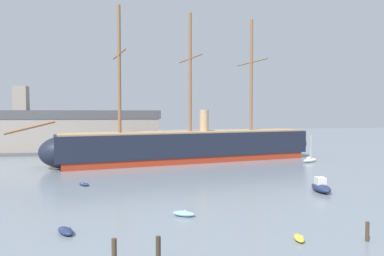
{
  "coord_description": "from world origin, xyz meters",
  "views": [
    {
      "loc": [
        -5.94,
        -17.22,
        10.4
      ],
      "look_at": [
        2.63,
        37.08,
        7.99
      ],
      "focal_mm": 33.46,
      "sensor_mm": 36.0,
      "label": 1
    }
  ],
  "objects_px": {
    "dinghy_foreground_right": "(299,238)",
    "dinghy_near_centre": "(184,214)",
    "tall_ship": "(190,146)",
    "sailboat_far_right": "(310,160)",
    "dinghy_distant_centre": "(165,157)",
    "dinghy_alongside_bow": "(84,184)",
    "mooring_piling_right_pair": "(367,232)",
    "dockside_warehouse_left": "(56,131)",
    "mooring_piling_midwater": "(114,253)",
    "dinghy_foreground_left": "(66,231)",
    "mooring_piling_nearest": "(158,251)",
    "motorboat_mid_right": "(321,187)"
  },
  "relations": [
    {
      "from": "dinghy_foreground_left",
      "to": "mooring_piling_right_pair",
      "type": "xyz_separation_m",
      "value": [
        24.37,
        -5.57,
        0.52
      ]
    },
    {
      "from": "dinghy_foreground_left",
      "to": "mooring_piling_nearest",
      "type": "distance_m",
      "value": 10.62
    },
    {
      "from": "dinghy_foreground_right",
      "to": "mooring_piling_right_pair",
      "type": "xyz_separation_m",
      "value": [
        5.36,
        -1.03,
        0.59
      ]
    },
    {
      "from": "motorboat_mid_right",
      "to": "mooring_piling_nearest",
      "type": "relative_size",
      "value": 2.28
    },
    {
      "from": "motorboat_mid_right",
      "to": "mooring_piling_midwater",
      "type": "bearing_deg",
      "value": -143.09
    },
    {
      "from": "dinghy_foreground_right",
      "to": "dinghy_distant_centre",
      "type": "bearing_deg",
      "value": 96.89
    },
    {
      "from": "dinghy_foreground_left",
      "to": "mooring_piling_midwater",
      "type": "xyz_separation_m",
      "value": [
        4.5,
        -7.27,
        0.7
      ]
    },
    {
      "from": "mooring_piling_right_pair",
      "to": "dockside_warehouse_left",
      "type": "height_order",
      "value": "dockside_warehouse_left"
    },
    {
      "from": "tall_ship",
      "to": "dockside_warehouse_left",
      "type": "relative_size",
      "value": 1.11
    },
    {
      "from": "mooring_piling_nearest",
      "to": "dinghy_distant_centre",
      "type": "bearing_deg",
      "value": 84.98
    },
    {
      "from": "motorboat_mid_right",
      "to": "dinghy_foreground_left",
      "type": "bearing_deg",
      "value": -158.44
    },
    {
      "from": "dinghy_near_centre",
      "to": "mooring_piling_right_pair",
      "type": "relative_size",
      "value": 1.57
    },
    {
      "from": "dinghy_near_centre",
      "to": "dockside_warehouse_left",
      "type": "xyz_separation_m",
      "value": [
        -25.18,
        61.98,
        5.17
      ]
    },
    {
      "from": "tall_ship",
      "to": "mooring_piling_right_pair",
      "type": "height_order",
      "value": "tall_ship"
    },
    {
      "from": "dinghy_foreground_left",
      "to": "dinghy_foreground_right",
      "type": "distance_m",
      "value": 19.55
    },
    {
      "from": "tall_ship",
      "to": "mooring_piling_midwater",
      "type": "relative_size",
      "value": 32.87
    },
    {
      "from": "tall_ship",
      "to": "dinghy_alongside_bow",
      "type": "bearing_deg",
      "value": -129.76
    },
    {
      "from": "tall_ship",
      "to": "dinghy_distant_centre",
      "type": "relative_size",
      "value": 26.61
    },
    {
      "from": "dinghy_alongside_bow",
      "to": "sailboat_far_right",
      "type": "height_order",
      "value": "sailboat_far_right"
    },
    {
      "from": "tall_ship",
      "to": "dinghy_foreground_right",
      "type": "distance_m",
      "value": 47.63
    },
    {
      "from": "mooring_piling_midwater",
      "to": "dinghy_alongside_bow",
      "type": "bearing_deg",
      "value": 101.79
    },
    {
      "from": "dinghy_distant_centre",
      "to": "mooring_piling_nearest",
      "type": "height_order",
      "value": "mooring_piling_nearest"
    },
    {
      "from": "mooring_piling_midwater",
      "to": "mooring_piling_right_pair",
      "type": "bearing_deg",
      "value": 4.89
    },
    {
      "from": "tall_ship",
      "to": "sailboat_far_right",
      "type": "xyz_separation_m",
      "value": [
        24.64,
        -4.83,
        -2.92
      ]
    },
    {
      "from": "dinghy_alongside_bow",
      "to": "dinghy_distant_centre",
      "type": "bearing_deg",
      "value": 64.68
    },
    {
      "from": "dinghy_near_centre",
      "to": "motorboat_mid_right",
      "type": "height_order",
      "value": "motorboat_mid_right"
    },
    {
      "from": "sailboat_far_right",
      "to": "mooring_piling_right_pair",
      "type": "bearing_deg",
      "value": -111.92
    },
    {
      "from": "dinghy_foreground_right",
      "to": "dinghy_near_centre",
      "type": "bearing_deg",
      "value": 135.47
    },
    {
      "from": "sailboat_far_right",
      "to": "dinghy_distant_centre",
      "type": "xyz_separation_m",
      "value": [
        -29.48,
        11.57,
        -0.19
      ]
    },
    {
      "from": "tall_ship",
      "to": "mooring_piling_nearest",
      "type": "height_order",
      "value": "tall_ship"
    },
    {
      "from": "tall_ship",
      "to": "dinghy_distant_centre",
      "type": "xyz_separation_m",
      "value": [
        -4.84,
        6.74,
        -3.11
      ]
    },
    {
      "from": "motorboat_mid_right",
      "to": "dinghy_alongside_bow",
      "type": "distance_m",
      "value": 32.44
    },
    {
      "from": "dockside_warehouse_left",
      "to": "dinghy_distant_centre",
      "type": "bearing_deg",
      "value": -30.6
    },
    {
      "from": "tall_ship",
      "to": "dinghy_foreground_right",
      "type": "xyz_separation_m",
      "value": [
        1.71,
        -47.49,
        -3.18
      ]
    },
    {
      "from": "dinghy_foreground_right",
      "to": "motorboat_mid_right",
      "type": "xyz_separation_m",
      "value": [
        10.91,
        16.37,
        0.45
      ]
    },
    {
      "from": "dinghy_alongside_bow",
      "to": "mooring_piling_right_pair",
      "type": "relative_size",
      "value": 1.24
    },
    {
      "from": "tall_ship",
      "to": "dinghy_near_centre",
      "type": "height_order",
      "value": "tall_ship"
    },
    {
      "from": "dinghy_foreground_right",
      "to": "dinghy_alongside_bow",
      "type": "xyz_separation_m",
      "value": [
        -20.32,
        25.12,
        0.02
      ]
    },
    {
      "from": "dinghy_foreground_left",
      "to": "mooring_piling_right_pair",
      "type": "bearing_deg",
      "value": -12.88
    },
    {
      "from": "dinghy_distant_centre",
      "to": "dinghy_near_centre",
      "type": "bearing_deg",
      "value": -92.22
    },
    {
      "from": "sailboat_far_right",
      "to": "mooring_piling_right_pair",
      "type": "height_order",
      "value": "sailboat_far_right"
    },
    {
      "from": "mooring_piling_right_pair",
      "to": "dinghy_foreground_left",
      "type": "bearing_deg",
      "value": 167.12
    },
    {
      "from": "motorboat_mid_right",
      "to": "mooring_piling_nearest",
      "type": "xyz_separation_m",
      "value": [
        -22.49,
        -19.38,
        0.36
      ]
    },
    {
      "from": "mooring_piling_nearest",
      "to": "dockside_warehouse_left",
      "type": "xyz_separation_m",
      "value": [
        -21.93,
        73.18,
        4.43
      ]
    },
    {
      "from": "dinghy_near_centre",
      "to": "dockside_warehouse_left",
      "type": "relative_size",
      "value": 0.04
    },
    {
      "from": "dinghy_near_centre",
      "to": "mooring_piling_midwater",
      "type": "height_order",
      "value": "mooring_piling_midwater"
    },
    {
      "from": "sailboat_far_right",
      "to": "dockside_warehouse_left",
      "type": "bearing_deg",
      "value": 154.02
    },
    {
      "from": "tall_ship",
      "to": "dinghy_alongside_bow",
      "type": "xyz_separation_m",
      "value": [
        -18.62,
        -22.38,
        -3.16
      ]
    },
    {
      "from": "dinghy_foreground_right",
      "to": "sailboat_far_right",
      "type": "relative_size",
      "value": 0.34
    },
    {
      "from": "dinghy_foreground_left",
      "to": "dinghy_near_centre",
      "type": "relative_size",
      "value": 0.99
    }
  ]
}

